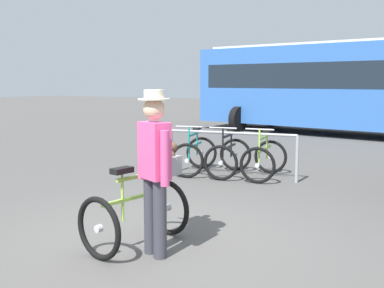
{
  "coord_description": "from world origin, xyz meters",
  "views": [
    {
      "loc": [
        2.56,
        -4.42,
        1.81
      ],
      "look_at": [
        -0.09,
        0.88,
        1.0
      ],
      "focal_mm": 43.1,
      "sensor_mm": 36.0,
      "label": 1
    }
  ],
  "objects_px": {
    "racked_bike_teal": "(195,155)",
    "person_with_featured_bike": "(154,166)",
    "racked_bike_black": "(228,157)",
    "racked_bike_lime": "(264,159)",
    "bus_distant": "(340,83)",
    "featured_bicycle": "(144,201)"
  },
  "relations": [
    {
      "from": "racked_bike_teal",
      "to": "person_with_featured_bike",
      "type": "relative_size",
      "value": 0.69
    },
    {
      "from": "racked_bike_black",
      "to": "person_with_featured_bike",
      "type": "bearing_deg",
      "value": -78.14
    },
    {
      "from": "racked_bike_lime",
      "to": "bus_distant",
      "type": "relative_size",
      "value": 0.11
    },
    {
      "from": "racked_bike_black",
      "to": "featured_bicycle",
      "type": "distance_m",
      "value": 3.98
    },
    {
      "from": "racked_bike_teal",
      "to": "racked_bike_lime",
      "type": "distance_m",
      "value": 1.4
    },
    {
      "from": "racked_bike_lime",
      "to": "featured_bicycle",
      "type": "distance_m",
      "value": 4.0
    },
    {
      "from": "bus_distant",
      "to": "person_with_featured_bike",
      "type": "bearing_deg",
      "value": -89.38
    },
    {
      "from": "racked_bike_lime",
      "to": "bus_distant",
      "type": "bearing_deg",
      "value": 89.65
    },
    {
      "from": "racked_bike_lime",
      "to": "bus_distant",
      "type": "xyz_separation_m",
      "value": [
        0.05,
        8.04,
        1.37
      ]
    },
    {
      "from": "racked_bike_lime",
      "to": "bus_distant",
      "type": "distance_m",
      "value": 8.16
    },
    {
      "from": "person_with_featured_bike",
      "to": "bus_distant",
      "type": "xyz_separation_m",
      "value": [
        -0.13,
        12.29,
        0.79
      ]
    },
    {
      "from": "bus_distant",
      "to": "racked_bike_lime",
      "type": "bearing_deg",
      "value": -90.35
    },
    {
      "from": "racked_bike_teal",
      "to": "featured_bicycle",
      "type": "xyz_separation_m",
      "value": [
        1.28,
        -3.87,
        0.12
      ]
    },
    {
      "from": "racked_bike_black",
      "to": "featured_bicycle",
      "type": "xyz_separation_m",
      "value": [
        0.58,
        -3.93,
        0.12
      ]
    },
    {
      "from": "featured_bicycle",
      "to": "person_with_featured_bike",
      "type": "relative_size",
      "value": 0.73
    },
    {
      "from": "person_with_featured_bike",
      "to": "bus_distant",
      "type": "distance_m",
      "value": 12.32
    },
    {
      "from": "racked_bike_lime",
      "to": "bus_distant",
      "type": "height_order",
      "value": "bus_distant"
    },
    {
      "from": "racked_bike_teal",
      "to": "racked_bike_black",
      "type": "bearing_deg",
      "value": 5.34
    },
    {
      "from": "person_with_featured_bike",
      "to": "racked_bike_black",
      "type": "bearing_deg",
      "value": 101.86
    },
    {
      "from": "featured_bicycle",
      "to": "bus_distant",
      "type": "xyz_separation_m",
      "value": [
        0.17,
        12.04,
        1.25
      ]
    },
    {
      "from": "racked_bike_teal",
      "to": "racked_bike_black",
      "type": "relative_size",
      "value": 1.03
    },
    {
      "from": "racked_bike_black",
      "to": "person_with_featured_bike",
      "type": "xyz_separation_m",
      "value": [
        0.88,
        -4.19,
        0.58
      ]
    }
  ]
}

